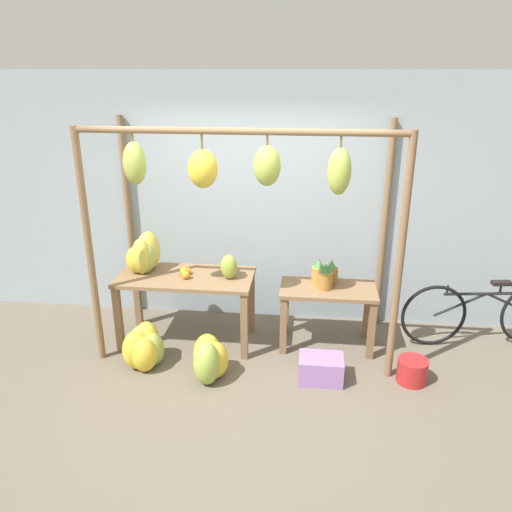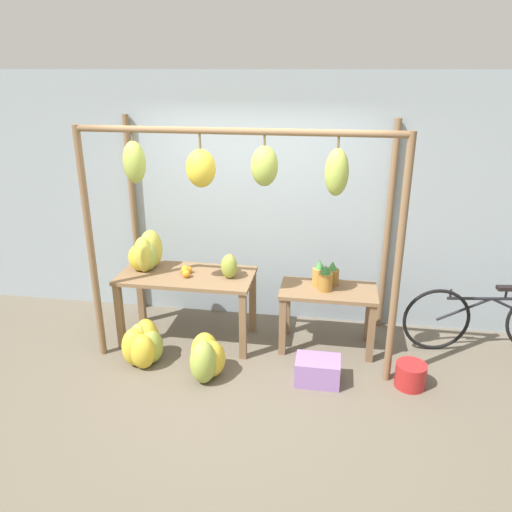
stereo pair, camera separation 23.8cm
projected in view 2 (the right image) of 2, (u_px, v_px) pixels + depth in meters
The scene contains 14 objects.
ground_plane at pixel (230, 390), 4.65m from camera, with size 20.00×20.00×0.00m, color #665B4C.
shop_wall_back at pixel (257, 201), 5.63m from camera, with size 8.00×0.08×2.80m.
stall_awning at pixel (238, 193), 4.61m from camera, with size 2.97×1.24×2.34m.
display_table_main at pixel (187, 285), 5.31m from camera, with size 1.42×0.69×0.77m.
display_table_side at pixel (328, 302), 5.20m from camera, with size 0.99×0.54×0.67m.
banana_pile_on_table at pixel (146, 253), 5.33m from camera, with size 0.40×0.45×0.42m.
orange_pile at pixel (186, 271), 5.25m from camera, with size 0.13×0.21×0.08m.
pineapple_cluster at pixel (325, 276), 5.16m from camera, with size 0.28×0.30×0.29m.
banana_pile_ground_left at pixel (143, 345), 5.02m from camera, with size 0.49×0.51×0.44m.
banana_pile_ground_right at pixel (206, 358), 4.78m from camera, with size 0.44×0.47×0.43m.
fruit_crate_white at pixel (318, 370), 4.73m from camera, with size 0.42×0.30×0.25m.
blue_bucket at pixel (411, 375), 4.67m from camera, with size 0.29×0.29×0.24m.
parked_bicycle at pixel (488, 319), 5.19m from camera, with size 1.76×0.28×0.74m.
papaya_pile at pixel (229, 266), 5.15m from camera, with size 0.20×0.22×0.26m.
Camera 2 is at (0.87, -3.82, 2.81)m, focal length 35.00 mm.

